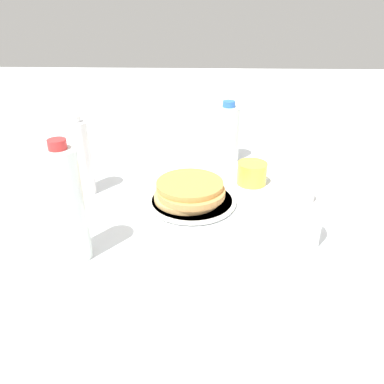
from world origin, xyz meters
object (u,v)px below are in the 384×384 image
Objects in this scene: pancake_stack at (190,191)px; water_bottle_far at (228,133)px; plate at (192,201)px; water_bottle_near at (80,158)px; cream_jug at (296,218)px; water_bottle_mid at (68,206)px; juice_glass at (252,173)px.

water_bottle_far is at bearing -19.82° from pancake_stack.
plate is 0.32m from water_bottle_far.
water_bottle_near is (0.05, 0.29, 0.09)m from plate.
cream_jug is at bearing -124.18° from pancake_stack.
pancake_stack is (0.00, 0.00, 0.03)m from plate.
water_bottle_mid is (-0.23, 0.22, 0.09)m from pancake_stack.
cream_jug is (-0.15, -0.22, 0.05)m from plate.
water_bottle_mid is 1.32× the size of water_bottle_far.
pancake_stack is 0.33m from water_bottle_mid.
water_bottle_mid is 0.62m from water_bottle_far.
water_bottle_near is 0.46m from water_bottle_far.
plate is at bearing -115.75° from pancake_stack.
juice_glass is 0.64× the size of cream_jug.
juice_glass is at bearing -54.26° from pancake_stack.
pancake_stack is at bearing -44.21° from water_bottle_mid.
water_bottle_near is at bearing 68.61° from cream_jug.
water_bottle_far is (0.52, -0.33, -0.03)m from water_bottle_mid.
juice_glass reaches higher than plate.
water_bottle_far is at bearing -58.04° from water_bottle_near.
water_bottle_near is (0.05, 0.29, 0.07)m from pancake_stack.
cream_jug is 0.61× the size of water_bottle_near.
cream_jug is (-0.16, -0.23, 0.02)m from pancake_stack.
plate is at bearing 55.66° from cream_jug.
water_bottle_far is (0.17, 0.06, 0.06)m from juice_glass.
juice_glass is 0.47m from water_bottle_near.
cream_jug is at bearing -167.49° from juice_glass.
cream_jug is (-0.28, -0.06, 0.03)m from juice_glass.
water_bottle_far is (0.25, -0.39, -0.01)m from water_bottle_near.
water_bottle_mid reaches higher than cream_jug.
water_bottle_near is at bearing 80.74° from pancake_stack.
pancake_stack is at bearing 64.25° from plate.
water_bottle_near is 0.85× the size of water_bottle_mid.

